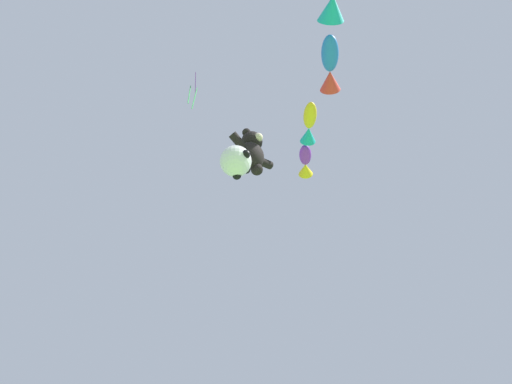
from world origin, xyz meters
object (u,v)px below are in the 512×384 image
(fish_kite_violet, at_px, (305,162))
(teddy_bear_kite, at_px, (252,151))
(soccer_ball_kite, at_px, (236,161))
(diamond_kite, at_px, (195,86))
(fish_kite_goldfin, at_px, (309,125))
(fish_kite_cobalt, at_px, (330,67))

(fish_kite_violet, bearing_deg, teddy_bear_kite, -173.05)
(soccer_ball_kite, height_order, diamond_kite, diamond_kite)
(diamond_kite, bearing_deg, teddy_bear_kite, -35.49)
(teddy_bear_kite, relative_size, fish_kite_goldfin, 1.10)
(soccer_ball_kite, bearing_deg, teddy_bear_kite, 9.44)
(teddy_bear_kite, distance_m, fish_kite_goldfin, 4.14)
(fish_kite_violet, bearing_deg, soccer_ball_kite, -172.63)
(soccer_ball_kite, height_order, fish_kite_cobalt, fish_kite_cobalt)
(teddy_bear_kite, xyz_separation_m, diamond_kite, (-1.81, 1.29, 3.66))
(fish_kite_goldfin, xyz_separation_m, diamond_kite, (-4.18, 2.10, 0.36))
(fish_kite_goldfin, bearing_deg, diamond_kite, 153.38)
(teddy_bear_kite, distance_m, fish_kite_violet, 4.84)
(teddy_bear_kite, bearing_deg, fish_kite_goldfin, -18.73)
(teddy_bear_kite, relative_size, fish_kite_cobalt, 0.92)
(soccer_ball_kite, bearing_deg, diamond_kite, 127.21)
(fish_kite_violet, xyz_separation_m, fish_kite_cobalt, (-2.67, -3.35, -0.11))
(soccer_ball_kite, xyz_separation_m, fish_kite_cobalt, (1.68, -2.79, 4.44))
(teddy_bear_kite, height_order, diamond_kite, diamond_kite)
(fish_kite_cobalt, xyz_separation_m, diamond_kite, (-2.75, 4.20, 0.57))
(fish_kite_goldfin, height_order, fish_kite_cobalt, fish_kite_goldfin)
(soccer_ball_kite, distance_m, fish_kite_cobalt, 5.50)
(teddy_bear_kite, xyz_separation_m, fish_kite_violet, (3.61, 0.44, 3.20))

